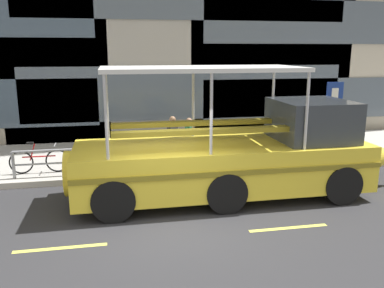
{
  "coord_description": "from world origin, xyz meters",
  "views": [
    {
      "loc": [
        -1.26,
        -8.52,
        3.81
      ],
      "look_at": [
        0.82,
        2.05,
        1.3
      ],
      "focal_mm": 37.85,
      "sensor_mm": 36.0,
      "label": 1
    }
  ],
  "objects_px": {
    "parking_sign": "(333,107)",
    "leaned_bicycle": "(39,161)",
    "pedestrian_near_bow": "(278,127)",
    "pedestrian_mid_left": "(189,136)",
    "pedestrian_mid_right": "(173,134)",
    "duck_tour_boat": "(242,156)"
  },
  "relations": [
    {
      "from": "pedestrian_near_bow",
      "to": "duck_tour_boat",
      "type": "bearing_deg",
      "value": -126.87
    },
    {
      "from": "leaned_bicycle",
      "to": "pedestrian_mid_left",
      "type": "relative_size",
      "value": 1.16
    },
    {
      "from": "pedestrian_near_bow",
      "to": "pedestrian_mid_left",
      "type": "bearing_deg",
      "value": -174.72
    },
    {
      "from": "leaned_bicycle",
      "to": "pedestrian_mid_right",
      "type": "bearing_deg",
      "value": 6.7
    },
    {
      "from": "duck_tour_boat",
      "to": "pedestrian_mid_right",
      "type": "relative_size",
      "value": 6.17
    },
    {
      "from": "pedestrian_near_bow",
      "to": "pedestrian_mid_right",
      "type": "distance_m",
      "value": 3.67
    },
    {
      "from": "duck_tour_boat",
      "to": "parking_sign",
      "type": "bearing_deg",
      "value": 32.37
    },
    {
      "from": "parking_sign",
      "to": "pedestrian_mid_right",
      "type": "distance_m",
      "value": 5.51
    },
    {
      "from": "leaned_bicycle",
      "to": "parking_sign",
      "type": "bearing_deg",
      "value": -0.04
    },
    {
      "from": "leaned_bicycle",
      "to": "pedestrian_near_bow",
      "type": "height_order",
      "value": "pedestrian_near_bow"
    },
    {
      "from": "duck_tour_boat",
      "to": "pedestrian_near_bow",
      "type": "height_order",
      "value": "duck_tour_boat"
    },
    {
      "from": "pedestrian_near_bow",
      "to": "pedestrian_mid_left",
      "type": "distance_m",
      "value": 3.2
    },
    {
      "from": "parking_sign",
      "to": "leaned_bicycle",
      "type": "bearing_deg",
      "value": 179.96
    },
    {
      "from": "leaned_bicycle",
      "to": "duck_tour_boat",
      "type": "height_order",
      "value": "duck_tour_boat"
    },
    {
      "from": "pedestrian_mid_right",
      "to": "duck_tour_boat",
      "type": "bearing_deg",
      "value": -65.14
    },
    {
      "from": "pedestrian_mid_left",
      "to": "pedestrian_near_bow",
      "type": "bearing_deg",
      "value": 5.28
    },
    {
      "from": "leaned_bicycle",
      "to": "pedestrian_near_bow",
      "type": "relative_size",
      "value": 1.01
    },
    {
      "from": "parking_sign",
      "to": "pedestrian_mid_right",
      "type": "bearing_deg",
      "value": 174.8
    },
    {
      "from": "parking_sign",
      "to": "pedestrian_mid_right",
      "type": "height_order",
      "value": "parking_sign"
    },
    {
      "from": "parking_sign",
      "to": "leaned_bicycle",
      "type": "xyz_separation_m",
      "value": [
        -9.56,
        0.01,
        -1.39
      ]
    },
    {
      "from": "leaned_bicycle",
      "to": "pedestrian_near_bow",
      "type": "bearing_deg",
      "value": 3.43
    },
    {
      "from": "leaned_bicycle",
      "to": "pedestrian_near_bow",
      "type": "distance_m",
      "value": 7.85
    }
  ]
}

